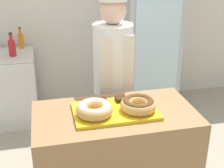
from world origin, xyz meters
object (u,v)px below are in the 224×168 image
serving_tray (115,111)px  brownie_back_left (101,101)px  bottle_red_b (12,47)px  baker_person (113,83)px  bottle_orange (21,40)px  donut_chocolate_glaze (138,104)px  beverage_fridge (148,37)px  brownie_back_right (121,99)px  donut_light_glaze (94,109)px

serving_tray → brownie_back_left: 0.15m
brownie_back_left → bottle_red_b: size_ratio=0.29×
baker_person → bottle_orange: 1.62m
serving_tray → baker_person: size_ratio=0.35×
serving_tray → donut_chocolate_glaze: 0.17m
beverage_fridge → bottle_orange: size_ratio=7.52×
donut_chocolate_glaze → baker_person: bearing=93.6°
brownie_back_left → brownie_back_right: bearing=0.0°
serving_tray → brownie_back_right: (0.08, 0.13, 0.03)m
serving_tray → donut_chocolate_glaze: bearing=-16.4°
bottle_red_b → brownie_back_left: bearing=-64.4°
donut_light_glaze → brownie_back_right: size_ratio=3.21×
serving_tray → beverage_fridge: (0.84, 1.73, 0.05)m
brownie_back_right → donut_chocolate_glaze: bearing=-65.1°
beverage_fridge → bottle_red_b: beverage_fridge is taller
serving_tray → bottle_orange: (-0.72, 1.96, 0.04)m
donut_chocolate_glaze → bottle_red_b: bearing=119.6°
brownie_back_left → donut_light_glaze: bearing=-114.9°
donut_light_glaze → brownie_back_left: (0.08, 0.17, -0.03)m
donut_light_glaze → brownie_back_left: size_ratio=3.21×
brownie_back_right → bottle_red_b: size_ratio=0.29×
donut_chocolate_glaze → brownie_back_right: (-0.08, 0.17, -0.03)m
donut_light_glaze → bottle_orange: 2.08m
donut_chocolate_glaze → beverage_fridge: bearing=69.1°
donut_light_glaze → baker_person: size_ratio=0.15×
serving_tray → beverage_fridge: beverage_fridge is taller
donut_chocolate_glaze → bottle_red_b: bottle_red_b is taller
donut_light_glaze → bottle_red_b: size_ratio=0.94×
donut_light_glaze → bottle_red_b: bearing=110.9°
brownie_back_right → baker_person: (0.04, 0.45, -0.06)m
brownie_back_right → donut_light_glaze: bearing=-143.0°
donut_light_glaze → brownie_back_left: bearing=65.1°
serving_tray → brownie_back_left: (-0.08, 0.13, 0.03)m
brownie_back_right → baker_person: bearing=84.6°
serving_tray → brownie_back_left: size_ratio=7.47×
brownie_back_left → bottle_red_b: bottle_red_b is taller
donut_light_glaze → brownie_back_right: bearing=37.0°
bottle_red_b → donut_light_glaze: bearing=-69.1°
serving_tray → baker_person: 0.59m
donut_chocolate_glaze → brownie_back_left: (-0.23, 0.17, -0.03)m
donut_chocolate_glaze → baker_person: size_ratio=0.15×
donut_chocolate_glaze → donut_light_glaze: bearing=180.0°
baker_person → bottle_red_b: baker_person is taller
donut_chocolate_glaze → brownie_back_left: donut_chocolate_glaze is taller
beverage_fridge → bottle_orange: 1.58m
bottle_orange → brownie_back_left: bearing=-70.5°
donut_light_glaze → brownie_back_right: (0.23, 0.17, -0.03)m
baker_person → bottle_red_b: bearing=130.6°
brownie_back_right → baker_person: 0.45m
serving_tray → bottle_red_b: 1.84m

